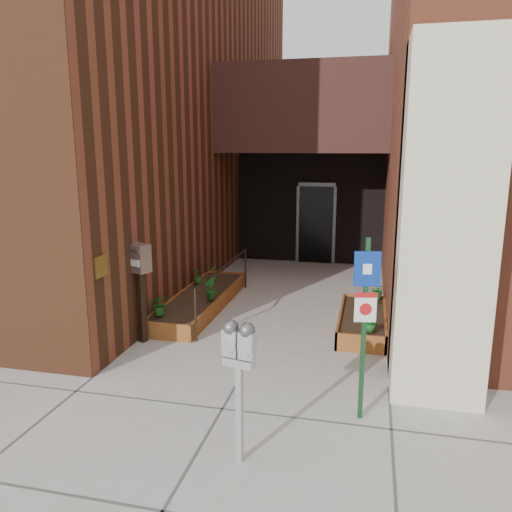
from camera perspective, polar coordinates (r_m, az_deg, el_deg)
The scene contains 15 objects.
ground at distance 7.23m, azimuth -1.54°, elevation -13.30°, with size 80.00×80.00×0.00m, color #9E9991.
architecture at distance 13.46m, azimuth 5.42°, elevation 20.18°, with size 20.00×14.60×10.00m.
planter_left at distance 10.02m, azimuth -6.26°, elevation -5.15°, with size 0.90×3.60×0.30m.
planter_right at distance 9.02m, azimuth 12.05°, elevation -7.35°, with size 0.80×2.20×0.30m.
handrail at distance 9.66m, azimuth -3.64°, elevation -1.98°, with size 0.04×3.34×0.90m.
parking_meter at distance 4.93m, azimuth -1.95°, elevation -11.16°, with size 0.35×0.19×1.50m.
sign_post at distance 5.77m, azimuth 12.35°, elevation -6.13°, with size 0.29×0.10×2.16m.
payment_dropbox at distance 8.18m, azimuth -13.14°, elevation -1.80°, with size 0.39×0.34×1.63m.
shrub_left_a at distance 8.77m, azimuth -10.93°, elevation -5.46°, with size 0.33×0.33×0.37m, color #20611B.
shrub_left_b at distance 9.50m, azimuth -5.29°, elevation -3.74°, with size 0.23×0.23×0.41m, color #175318.
shrub_left_c at distance 10.62m, azimuth -6.65°, elevation -2.29°, with size 0.18×0.18×0.33m, color #295E1B.
shrub_left_d at distance 10.72m, azimuth -4.90°, elevation -1.98°, with size 0.20×0.20×0.38m, color #275819.
shrub_right_a at distance 8.06m, azimuth 12.98°, elevation -7.31°, with size 0.18×0.18×0.32m, color #19591B.
shrub_right_b at distance 9.02m, azimuth 12.23°, elevation -5.27°, with size 0.15×0.15×0.29m, color #245518.
shrub_right_c at distance 9.78m, azimuth 13.73°, elevation -3.80°, with size 0.31×0.31×0.34m, color #195919.
Camera 1 is at (1.66, -6.31, 3.13)m, focal length 35.00 mm.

